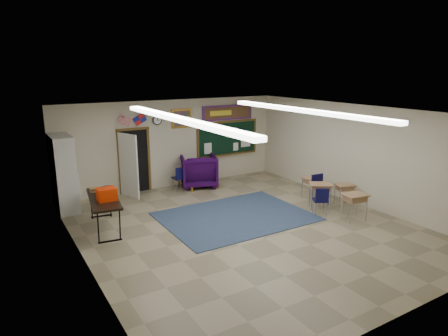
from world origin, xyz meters
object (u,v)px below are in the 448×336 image
folding_table (105,212)px  student_desk_front_right (311,187)px  student_desk_front_left (320,195)px  wooden_stool (109,197)px  wingback_armchair (199,171)px

folding_table → student_desk_front_right: bearing=0.1°
student_desk_front_left → folding_table: bearing=-163.3°
student_desk_front_right → wooden_stool: (-5.77, 2.35, -0.04)m
wingback_armchair → student_desk_front_right: 3.90m
student_desk_front_left → wooden_stool: size_ratio=1.19×
folding_table → wingback_armchair: bearing=37.4°
student_desk_front_left → folding_table: (-5.81, 1.77, 0.03)m
student_desk_front_left → wooden_stool: student_desk_front_left is taller
wingback_armchair → student_desk_front_right: size_ratio=1.77×
student_desk_front_left → folding_table: 6.07m
student_desk_front_right → folding_table: (-6.28, 0.91, 0.07)m
wooden_stool → wingback_armchair: bearing=11.9°
student_desk_front_left → student_desk_front_right: size_ratio=1.16×
student_desk_front_left → wooden_stool: bearing=-177.5°
student_desk_front_left → folding_table: size_ratio=0.38×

